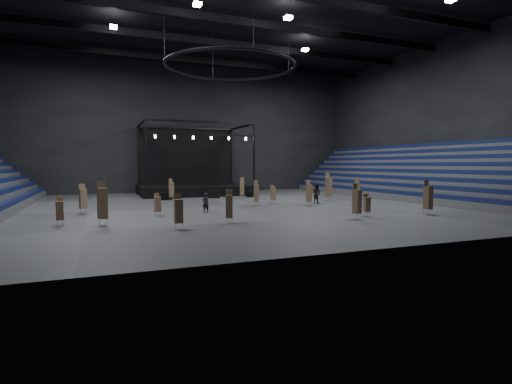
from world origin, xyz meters
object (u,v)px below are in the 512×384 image
object	(u,v)px
flight_case_mid	(214,194)
chair_stack_7	(273,193)
chair_stack_6	(60,210)
chair_stack_10	(256,193)
chair_stack_14	(229,206)
man_center	(206,203)
chair_stack_1	(357,192)
chair_stack_13	(242,187)
flight_case_right	(252,194)
chair_stack_2	(367,204)
stage	(193,183)
chair_stack_8	(83,198)
chair_stack_9	(158,204)
chair_stack_12	(102,203)
chair_stack_5	(178,210)
chair_stack_3	(428,197)
crew_member	(317,194)
chair_stack_4	(171,189)
chair_stack_11	(357,201)
chair_stack_0	(329,186)
flight_case_left	(165,196)
chair_stack_15	(309,192)

from	to	relation	value
flight_case_mid	chair_stack_7	distance (m)	9.02
chair_stack_6	chair_stack_10	bearing A→B (deg)	20.81
chair_stack_14	man_center	xyz separation A→B (m)	(-0.02, 6.26, -0.37)
chair_stack_1	chair_stack_13	bearing A→B (deg)	146.56
flight_case_right	chair_stack_10	size ratio (longest dim) A/B	0.50
flight_case_right	chair_stack_2	size ratio (longest dim) A/B	0.70
chair_stack_2	chair_stack_6	bearing A→B (deg)	178.14
stage	chair_stack_2	size ratio (longest dim) A/B	8.13
chair_stack_8	chair_stack_14	bearing A→B (deg)	-62.68
chair_stack_9	chair_stack_10	world-z (taller)	chair_stack_10
chair_stack_12	chair_stack_5	bearing A→B (deg)	-53.61
chair_stack_14	chair_stack_12	bearing A→B (deg)	-176.09
stage	chair_stack_3	size ratio (longest dim) A/B	5.15
chair_stack_13	crew_member	world-z (taller)	chair_stack_13
chair_stack_4	chair_stack_14	distance (m)	18.72
chair_stack_14	chair_stack_11	bearing A→B (deg)	10.79
chair_stack_8	chair_stack_5	bearing A→B (deg)	-79.65
chair_stack_5	chair_stack_7	bearing A→B (deg)	46.46
chair_stack_0	man_center	bearing A→B (deg)	-167.71
stage	chair_stack_12	bearing A→B (deg)	-114.74
flight_case_mid	chair_stack_10	size ratio (longest dim) A/B	0.56
chair_stack_3	chair_stack_5	xyz separation A→B (m)	(-19.52, -0.00, -0.24)
chair_stack_8	chair_stack_12	size ratio (longest dim) A/B	0.82
stage	crew_member	world-z (taller)	stage
chair_stack_6	chair_stack_14	world-z (taller)	chair_stack_14
flight_case_right	chair_stack_5	bearing A→B (deg)	-121.50
chair_stack_11	chair_stack_14	size ratio (longest dim) A/B	1.13
chair_stack_4	chair_stack_8	size ratio (longest dim) A/B	0.99
chair_stack_4	flight_case_right	bearing A→B (deg)	-18.52
flight_case_right	flight_case_left	bearing A→B (deg)	-179.68
flight_case_right	chair_stack_14	xyz separation A→B (m)	(-8.99, -19.30, 0.78)
chair_stack_5	crew_member	bearing A→B (deg)	34.45
flight_case_left	chair_stack_3	size ratio (longest dim) A/B	0.46
chair_stack_1	chair_stack_4	bearing A→B (deg)	165.24
chair_stack_0	chair_stack_7	distance (m)	6.72
flight_case_mid	chair_stack_13	xyz separation A→B (m)	(2.98, -1.46, 0.81)
flight_case_left	chair_stack_15	bearing A→B (deg)	-42.27
flight_case_right	chair_stack_5	world-z (taller)	chair_stack_5
chair_stack_8	chair_stack_10	distance (m)	15.20
flight_case_right	chair_stack_8	xyz separation A→B (m)	(-18.26, -10.13, 0.85)
chair_stack_14	crew_member	world-z (taller)	chair_stack_14
crew_member	flight_case_right	bearing A→B (deg)	3.05
flight_case_left	flight_case_right	xyz separation A→B (m)	(10.25, 0.06, -0.01)
chair_stack_3	chair_stack_12	bearing A→B (deg)	166.23
flight_case_mid	chair_stack_0	xyz separation A→B (m)	(10.65, -7.78, 1.09)
chair_stack_10	chair_stack_12	bearing A→B (deg)	-138.48
chair_stack_7	man_center	xyz separation A→B (m)	(-8.34, -5.26, -0.18)
chair_stack_2	chair_stack_6	size ratio (longest dim) A/B	0.92
chair_stack_5	chair_stack_7	world-z (taller)	chair_stack_5
flight_case_left	chair_stack_12	distance (m)	18.42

